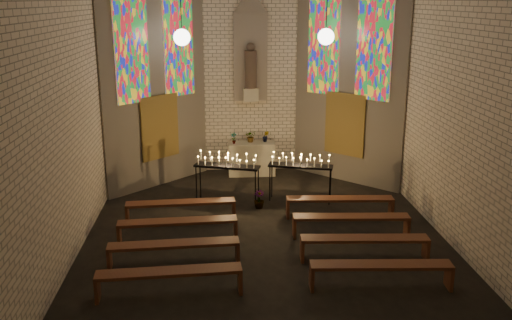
# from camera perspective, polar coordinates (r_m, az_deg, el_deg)

# --- Properties ---
(floor) EXTENTS (12.00, 12.00, 0.00)m
(floor) POSITION_cam_1_polar(r_m,az_deg,el_deg) (12.33, 1.16, -8.97)
(floor) COLOR black
(floor) RESTS_ON ground
(room) EXTENTS (8.22, 12.43, 7.00)m
(room) POSITION_cam_1_polar(r_m,az_deg,el_deg) (14.63, 0.05, 10.12)
(room) COLOR #F4E4CC
(room) RESTS_ON ground
(altar) EXTENTS (1.40, 0.60, 1.00)m
(altar) POSITION_cam_1_polar(r_m,az_deg,el_deg) (17.27, -0.44, 0.15)
(altar) COLOR beige
(altar) RESTS_ON ground
(flower_vase_left) EXTENTS (0.21, 0.17, 0.34)m
(flower_vase_left) POSITION_cam_1_polar(r_m,az_deg,el_deg) (16.99, -2.24, 2.20)
(flower_vase_left) COLOR #4C723F
(flower_vase_left) RESTS_ON altar
(flower_vase_center) EXTENTS (0.34, 0.30, 0.36)m
(flower_vase_center) POSITION_cam_1_polar(r_m,az_deg,el_deg) (17.16, -0.52, 2.39)
(flower_vase_center) COLOR #4C723F
(flower_vase_center) RESTS_ON altar
(flower_vase_right) EXTENTS (0.21, 0.18, 0.34)m
(flower_vase_right) POSITION_cam_1_polar(r_m,az_deg,el_deg) (17.21, 0.98, 2.40)
(flower_vase_right) COLOR #4C723F
(flower_vase_right) RESTS_ON altar
(aisle_flower_pot) EXTENTS (0.32, 0.32, 0.47)m
(aisle_flower_pot) POSITION_cam_1_polar(r_m,az_deg,el_deg) (14.58, 0.30, -3.96)
(aisle_flower_pot) COLOR #4C723F
(aisle_flower_pot) RESTS_ON ground
(votive_stand_left) EXTENTS (1.75, 0.91, 1.25)m
(votive_stand_left) POSITION_cam_1_polar(r_m,az_deg,el_deg) (14.78, -2.92, -0.28)
(votive_stand_left) COLOR black
(votive_stand_left) RESTS_ON ground
(votive_stand_right) EXTENTS (1.72, 0.83, 1.23)m
(votive_stand_right) POSITION_cam_1_polar(r_m,az_deg,el_deg) (14.90, 4.49, -0.25)
(votive_stand_right) COLOR black
(votive_stand_right) RESTS_ON ground
(pew_left_0) EXTENTS (2.62, 0.52, 0.50)m
(pew_left_0) POSITION_cam_1_polar(r_m,az_deg,el_deg) (13.82, -7.53, -4.49)
(pew_left_0) COLOR #562A18
(pew_left_0) RESTS_ON ground
(pew_right_0) EXTENTS (2.62, 0.52, 0.50)m
(pew_right_0) POSITION_cam_1_polar(r_m,az_deg,el_deg) (14.10, 8.37, -4.10)
(pew_right_0) COLOR #562A18
(pew_right_0) RESTS_ON ground
(pew_left_1) EXTENTS (2.62, 0.52, 0.50)m
(pew_left_1) POSITION_cam_1_polar(r_m,az_deg,el_deg) (12.70, -7.84, -6.36)
(pew_left_1) COLOR #562A18
(pew_left_1) RESTS_ON ground
(pew_right_1) EXTENTS (2.62, 0.52, 0.50)m
(pew_right_1) POSITION_cam_1_polar(r_m,az_deg,el_deg) (13.01, 9.48, -5.89)
(pew_right_1) COLOR #562A18
(pew_right_1) RESTS_ON ground
(pew_left_2) EXTENTS (2.62, 0.52, 0.50)m
(pew_left_2) POSITION_cam_1_polar(r_m,az_deg,el_deg) (11.60, -8.21, -8.60)
(pew_left_2) COLOR #562A18
(pew_left_2) RESTS_ON ground
(pew_right_2) EXTENTS (2.62, 0.52, 0.50)m
(pew_right_2) POSITION_cam_1_polar(r_m,az_deg,el_deg) (11.94, 10.80, -8.00)
(pew_right_2) COLOR #562A18
(pew_right_2) RESTS_ON ground
(pew_left_3) EXTENTS (2.62, 0.52, 0.50)m
(pew_left_3) POSITION_cam_1_polar(r_m,az_deg,el_deg) (10.52, -8.66, -11.30)
(pew_left_3) COLOR #562A18
(pew_left_3) RESTS_ON ground
(pew_right_3) EXTENTS (2.62, 0.52, 0.50)m
(pew_right_3) POSITION_cam_1_polar(r_m,az_deg,el_deg) (10.89, 12.40, -10.52)
(pew_right_3) COLOR #562A18
(pew_right_3) RESTS_ON ground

